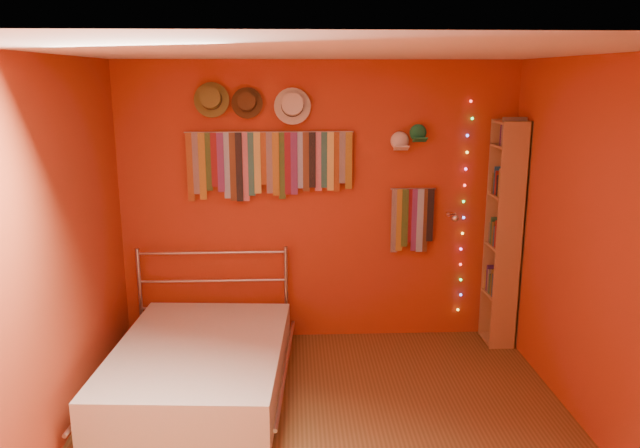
{
  "coord_description": "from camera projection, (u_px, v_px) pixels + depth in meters",
  "views": [
    {
      "loc": [
        -0.23,
        -3.69,
        2.37
      ],
      "look_at": [
        -0.03,
        0.9,
        1.27
      ],
      "focal_mm": 35.0,
      "sensor_mm": 36.0,
      "label": 1
    }
  ],
  "objects": [
    {
      "name": "small_tie_rack",
      "position": [
        412.0,
        218.0,
        5.56
      ],
      "size": [
        0.4,
        0.03,
        0.58
      ],
      "color": "#AEAEB3",
      "rests_on": "back_wall"
    },
    {
      "name": "bed",
      "position": [
        200.0,
        366.0,
        4.75
      ],
      "size": [
        1.46,
        1.88,
        0.89
      ],
      "rotation": [
        0.0,
        0.0,
        -0.07
      ],
      "color": "#AEAEB3",
      "rests_on": "ground"
    },
    {
      "name": "left_wall",
      "position": [
        43.0,
        265.0,
        3.78
      ],
      "size": [
        0.02,
        3.5,
        2.5
      ],
      "primitive_type": "cube",
      "color": "#943317",
      "rests_on": "ground"
    },
    {
      "name": "cap_white",
      "position": [
        400.0,
        141.0,
        5.4
      ],
      "size": [
        0.17,
        0.21,
        0.17
      ],
      "color": "white",
      "rests_on": "back_wall"
    },
    {
      "name": "ground",
      "position": [
        330.0,
        441.0,
        4.14
      ],
      "size": [
        3.5,
        3.5,
        0.0
      ],
      "primitive_type": "plane",
      "color": "brown",
      "rests_on": "ground"
    },
    {
      "name": "ceiling",
      "position": [
        332.0,
        51.0,
        3.56
      ],
      "size": [
        3.5,
        3.5,
        0.02
      ],
      "primitive_type": "cube",
      "color": "white",
      "rests_on": "back_wall"
    },
    {
      "name": "fairy_lights",
      "position": [
        464.0,
        210.0,
        5.58
      ],
      "size": [
        0.06,
        0.02,
        1.93
      ],
      "color": "#FF3333",
      "rests_on": "back_wall"
    },
    {
      "name": "fedora_white",
      "position": [
        292.0,
        105.0,
        5.24
      ],
      "size": [
        0.31,
        0.17,
        0.31
      ],
      "rotation": [
        1.36,
        0.0,
        0.0
      ],
      "color": "silver",
      "rests_on": "back_wall"
    },
    {
      "name": "bookshelf",
      "position": [
        508.0,
        233.0,
        5.47
      ],
      "size": [
        0.25,
        0.34,
        2.0
      ],
      "color": "#A87F4B",
      "rests_on": "ground"
    },
    {
      "name": "reading_lamp",
      "position": [
        454.0,
        217.0,
        5.41
      ],
      "size": [
        0.07,
        0.28,
        0.08
      ],
      "color": "#AEAEB3",
      "rests_on": "back_wall"
    },
    {
      "name": "tie_rack",
      "position": [
        268.0,
        162.0,
        5.38
      ],
      "size": [
        1.45,
        0.03,
        0.6
      ],
      "color": "#AEAEB3",
      "rests_on": "back_wall"
    },
    {
      "name": "fedora_olive",
      "position": [
        211.0,
        99.0,
        5.2
      ],
      "size": [
        0.3,
        0.16,
        0.29
      ],
      "rotation": [
        1.36,
        0.0,
        0.0
      ],
      "color": "olive",
      "rests_on": "back_wall"
    },
    {
      "name": "fedora_brown",
      "position": [
        247.0,
        102.0,
        5.23
      ],
      "size": [
        0.26,
        0.14,
        0.26
      ],
      "rotation": [
        1.36,
        0.0,
        0.0
      ],
      "color": "#49321A",
      "rests_on": "back_wall"
    },
    {
      "name": "cap_green",
      "position": [
        418.0,
        133.0,
        5.39
      ],
      "size": [
        0.16,
        0.21,
        0.16
      ],
      "color": "#1B7A46",
      "rests_on": "back_wall"
    },
    {
      "name": "back_wall",
      "position": [
        319.0,
        204.0,
        5.55
      ],
      "size": [
        3.5,
        0.02,
        2.5
      ],
      "primitive_type": "cube",
      "color": "#943317",
      "rests_on": "ground"
    },
    {
      "name": "right_wall",
      "position": [
        607.0,
        257.0,
        3.93
      ],
      "size": [
        0.02,
        3.5,
        2.5
      ],
      "primitive_type": "cube",
      "color": "#943317",
      "rests_on": "ground"
    }
  ]
}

